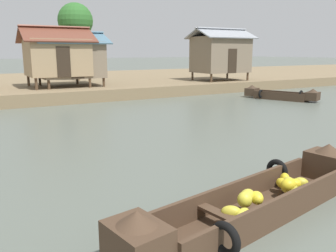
% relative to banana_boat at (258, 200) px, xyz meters
% --- Properties ---
extents(ground_plane, '(300.00, 300.00, 0.00)m').
position_rel_banana_boat_xyz_m(ground_plane, '(0.64, 5.46, -0.32)').
color(ground_plane, '#596056').
extents(riverbank_strip, '(160.00, 20.00, 0.72)m').
position_rel_banana_boat_xyz_m(riverbank_strip, '(0.64, 25.43, 0.03)').
color(riverbank_strip, '#7F6B4C').
rests_on(riverbank_strip, ground).
extents(banana_boat, '(5.95, 2.24, 0.92)m').
position_rel_banana_boat_xyz_m(banana_boat, '(0.00, 0.00, 0.00)').
color(banana_boat, '#473323').
rests_on(banana_boat, ground).
extents(fishing_skiff_distant, '(2.54, 4.50, 0.80)m').
position_rel_banana_boat_xyz_m(fishing_skiff_distant, '(12.51, 11.12, -0.03)').
color(fishing_skiff_distant, '#3D2D21').
rests_on(fishing_skiff_distant, ground).
extents(stilt_house_left, '(4.32, 3.85, 3.80)m').
position_rel_banana_boat_xyz_m(stilt_house_left, '(0.69, 18.81, 2.31)').
color(stilt_house_left, '#4C3826').
rests_on(stilt_house_left, riverbank_strip).
extents(stilt_house_mid_left, '(4.53, 3.83, 3.52)m').
position_rel_banana_boat_xyz_m(stilt_house_mid_left, '(1.52, 18.89, 2.17)').
color(stilt_house_mid_left, '#4C3826').
rests_on(stilt_house_mid_left, riverbank_strip).
extents(stilt_house_mid_right, '(4.62, 3.39, 4.00)m').
position_rel_banana_boat_xyz_m(stilt_house_mid_right, '(12.95, 17.86, 2.44)').
color(stilt_house_mid_right, '#4C3826').
rests_on(stilt_house_mid_right, riverbank_strip).
extents(palm_tree_mid, '(2.60, 2.60, 5.81)m').
position_rel_banana_boat_xyz_m(palm_tree_mid, '(3.11, 22.94, 4.87)').
color(palm_tree_mid, brown).
rests_on(palm_tree_mid, riverbank_strip).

